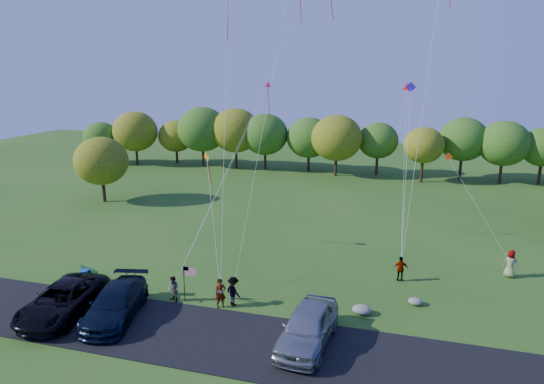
{
  "coord_description": "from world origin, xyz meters",
  "views": [
    {
      "loc": [
        9.02,
        -25.13,
        13.81
      ],
      "look_at": [
        0.1,
        6.0,
        5.55
      ],
      "focal_mm": 32.0,
      "sensor_mm": 36.0,
      "label": 1
    }
  ],
  "objects": [
    {
      "name": "ground",
      "position": [
        0.0,
        0.0,
        0.0
      ],
      "size": [
        140.0,
        140.0,
        0.0
      ],
      "primitive_type": "plane",
      "color": "#275117",
      "rests_on": "ground"
    },
    {
      "name": "asphalt_lane",
      "position": [
        0.0,
        -4.0,
        0.03
      ],
      "size": [
        44.0,
        6.0,
        0.06
      ],
      "primitive_type": "cube",
      "color": "black",
      "rests_on": "ground"
    },
    {
      "name": "treeline",
      "position": [
        2.24,
        36.22,
        4.85
      ],
      "size": [
        77.15,
        28.15,
        8.65
      ],
      "color": "#3C2916",
      "rests_on": "ground"
    },
    {
      "name": "minivan_dark",
      "position": [
        -9.5,
        -4.09,
        0.95
      ],
      "size": [
        3.7,
        6.73,
        1.79
      ],
      "primitive_type": "imported",
      "rotation": [
        0.0,
        0.0,
        0.12
      ],
      "color": "black",
      "rests_on": "asphalt_lane"
    },
    {
      "name": "minivan_navy",
      "position": [
        -6.37,
        -3.59,
        0.93
      ],
      "size": [
        3.73,
        6.42,
        1.75
      ],
      "primitive_type": "imported",
      "rotation": [
        0.0,
        0.0,
        0.22
      ],
      "color": "black",
      "rests_on": "asphalt_lane"
    },
    {
      "name": "minivan_silver",
      "position": [
        4.65,
        -3.25,
        1.05
      ],
      "size": [
        2.72,
        5.95,
        1.98
      ],
      "primitive_type": "imported",
      "rotation": [
        0.0,
        0.0,
        -0.07
      ],
      "color": "#90939A",
      "rests_on": "asphalt_lane"
    },
    {
      "name": "flyer_a",
      "position": [
        -1.16,
        -0.7,
        0.9
      ],
      "size": [
        0.79,
        0.73,
        1.81
      ],
      "primitive_type": "imported",
      "rotation": [
        0.0,
        0.0,
        0.61
      ],
      "color": "#4C4C59",
      "rests_on": "ground"
    },
    {
      "name": "flyer_b",
      "position": [
        -4.19,
        -0.8,
        0.81
      ],
      "size": [
        0.99,
        0.93,
        1.61
      ],
      "primitive_type": "imported",
      "rotation": [
        0.0,
        0.0,
        -0.56
      ],
      "color": "#4C4C59",
      "rests_on": "ground"
    },
    {
      "name": "flyer_c",
      "position": [
        -0.53,
        -0.2,
        0.9
      ],
      "size": [
        1.34,
        1.16,
        1.79
      ],
      "primitive_type": "imported",
      "rotation": [
        0.0,
        0.0,
        2.61
      ],
      "color": "#4C4C59",
      "rests_on": "ground"
    },
    {
      "name": "flyer_d",
      "position": [
        9.01,
        6.09,
        0.86
      ],
      "size": [
        1.06,
        0.57,
        1.71
      ],
      "primitive_type": "imported",
      "rotation": [
        0.0,
        0.0,
        3.3
      ],
      "color": "#4C4C59",
      "rests_on": "ground"
    },
    {
      "name": "flyer_e",
      "position": [
        16.16,
        8.79,
        0.96
      ],
      "size": [
        1.1,
        0.92,
        1.92
      ],
      "primitive_type": "imported",
      "rotation": [
        0.0,
        0.0,
        2.76
      ],
      "color": "#4C4C59",
      "rests_on": "ground"
    },
    {
      "name": "park_bench",
      "position": [
        -10.9,
        0.31,
        0.53
      ],
      "size": [
        1.74,
        0.87,
        1.0
      ],
      "rotation": [
        0.0,
        0.0,
        -0.35
      ],
      "color": "#143822",
      "rests_on": "ground"
    },
    {
      "name": "trash_barrel",
      "position": [
        -11.11,
        -0.0,
        0.45
      ],
      "size": [
        0.6,
        0.6,
        0.89
      ],
      "primitive_type": "cylinder",
      "color": "#0B53AC",
      "rests_on": "ground"
    },
    {
      "name": "flag_assembly",
      "position": [
        -3.36,
        -0.5,
        1.69
      ],
      "size": [
        0.85,
        0.55,
        2.28
      ],
      "color": "black",
      "rests_on": "ground"
    },
    {
      "name": "boulder_near",
      "position": [
        7.0,
        0.78,
        0.28
      ],
      "size": [
        1.1,
        0.87,
        0.55
      ],
      "primitive_type": "ellipsoid",
      "color": "gray",
      "rests_on": "ground"
    },
    {
      "name": "boulder_far",
      "position": [
        9.99,
        2.83,
        0.22
      ],
      "size": [
        0.85,
        0.71,
        0.44
      ],
      "primitive_type": "ellipsoid",
      "color": "gray",
      "rests_on": "ground"
    },
    {
      "name": "kites_aloft",
      "position": [
        2.85,
        12.66,
        18.73
      ],
      "size": [
        17.81,
        10.29,
        16.14
      ],
      "color": "#F6421B",
      "rests_on": "ground"
    }
  ]
}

